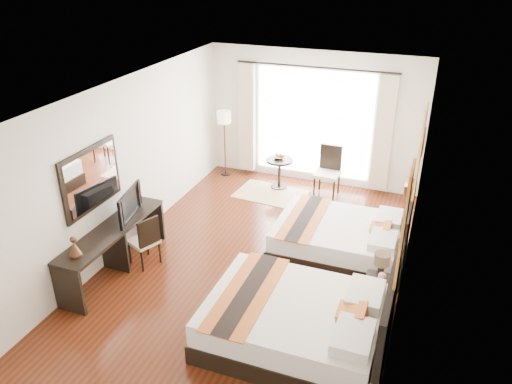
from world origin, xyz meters
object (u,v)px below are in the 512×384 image
(bed_near, at_px, (301,322))
(fruit_bowl, at_px, (279,158))
(console_desk, at_px, (115,249))
(side_table, at_px, (279,174))
(bed_far, at_px, (344,237))
(nightstand, at_px, (378,296))
(window_chair, at_px, (327,181))
(television, at_px, (125,204))
(table_lamp, at_px, (382,261))
(floor_lamp, at_px, (224,122))
(vase, at_px, (381,284))
(desk_chair, at_px, (145,249))

(bed_near, height_order, fruit_bowl, bed_near)
(console_desk, xyz_separation_m, side_table, (1.46, 3.76, -0.06))
(bed_far, height_order, nightstand, bed_far)
(bed_far, xyz_separation_m, window_chair, (-0.77, 2.05, 0.01))
(television, distance_m, fruit_bowl, 3.70)
(bed_near, bearing_deg, fruit_bowl, 111.86)
(bed_near, relative_size, television, 2.74)
(television, relative_size, window_chair, 0.81)
(table_lamp, xyz_separation_m, television, (-3.95, -0.21, 0.26))
(table_lamp, bearing_deg, bed_far, 122.75)
(console_desk, bearing_deg, table_lamp, 8.45)
(bed_near, xyz_separation_m, television, (-3.14, 0.91, 0.66))
(bed_far, bearing_deg, television, -157.43)
(fruit_bowl, bearing_deg, floor_lamp, 170.38)
(console_desk, distance_m, window_chair, 4.51)
(nightstand, distance_m, table_lamp, 0.52)
(bed_near, height_order, floor_lamp, floor_lamp)
(vase, xyz_separation_m, fruit_bowl, (-2.59, 3.49, 0.10))
(television, xyz_separation_m, window_chair, (2.46, 3.39, -0.68))
(vase, relative_size, floor_lamp, 0.10)
(floor_lamp, bearing_deg, console_desk, -91.58)
(console_desk, relative_size, television, 2.64)
(nightstand, distance_m, console_desk, 4.02)
(side_table, distance_m, window_chair, 1.02)
(table_lamp, relative_size, console_desk, 0.16)
(bed_near, relative_size, vase, 15.24)
(bed_far, relative_size, side_table, 3.26)
(television, bearing_deg, bed_far, -79.13)
(nightstand, height_order, console_desk, console_desk)
(vase, xyz_separation_m, floor_lamp, (-3.91, 3.72, 0.66))
(vase, bearing_deg, console_desk, -175.89)
(nightstand, relative_size, floor_lamp, 0.35)
(console_desk, relative_size, fruit_bowl, 9.74)
(desk_chair, bearing_deg, fruit_bowl, -84.13)
(floor_lamp, bearing_deg, window_chair, -5.71)
(console_desk, distance_m, side_table, 4.03)
(desk_chair, height_order, floor_lamp, floor_lamp)
(nightstand, bearing_deg, bed_far, 120.29)
(table_lamp, relative_size, fruit_bowl, 1.56)
(table_lamp, bearing_deg, console_desk, -171.55)
(table_lamp, distance_m, desk_chair, 3.67)
(floor_lamp, bearing_deg, bed_near, -56.12)
(bed_far, bearing_deg, desk_chair, -154.35)
(vase, bearing_deg, floor_lamp, 136.44)
(table_lamp, distance_m, console_desk, 4.03)
(fruit_bowl, distance_m, window_chair, 1.11)
(window_chair, bearing_deg, television, -33.78)
(bed_far, xyz_separation_m, vase, (0.78, -1.43, 0.27))
(bed_near, bearing_deg, window_chair, 98.99)
(table_lamp, bearing_deg, window_chair, 115.15)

